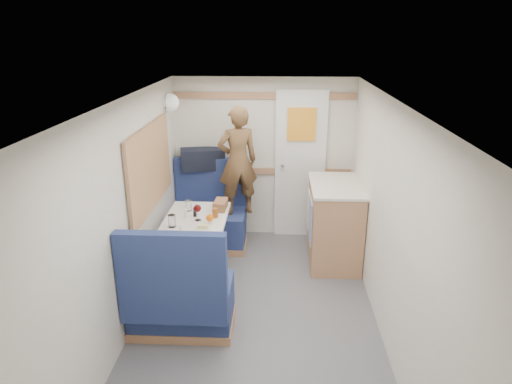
# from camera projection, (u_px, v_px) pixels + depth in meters

# --- Properties ---
(floor) EXTENTS (4.50, 4.50, 0.00)m
(floor) POSITION_uv_depth(u_px,v_px,m) (254.00, 343.00, 3.88)
(floor) COLOR #515156
(floor) RESTS_ON ground
(ceiling) EXTENTS (4.50, 4.50, 0.00)m
(ceiling) POSITION_uv_depth(u_px,v_px,m) (254.00, 108.00, 3.21)
(ceiling) COLOR silver
(ceiling) RESTS_ON wall_back
(wall_back) EXTENTS (2.20, 0.02, 2.00)m
(wall_back) POSITION_uv_depth(u_px,v_px,m) (264.00, 159.00, 5.66)
(wall_back) COLOR silver
(wall_back) RESTS_ON floor
(wall_left) EXTENTS (0.02, 4.50, 2.00)m
(wall_left) POSITION_uv_depth(u_px,v_px,m) (115.00, 233.00, 3.60)
(wall_left) COLOR silver
(wall_left) RESTS_ON floor
(wall_right) EXTENTS (0.02, 4.50, 2.00)m
(wall_right) POSITION_uv_depth(u_px,v_px,m) (397.00, 239.00, 3.50)
(wall_right) COLOR silver
(wall_right) RESTS_ON floor
(oak_trim_low) EXTENTS (2.15, 0.02, 0.08)m
(oak_trim_low) POSITION_uv_depth(u_px,v_px,m) (264.00, 171.00, 5.70)
(oak_trim_low) COLOR #9F7047
(oak_trim_low) RESTS_ON wall_back
(oak_trim_high) EXTENTS (2.15, 0.02, 0.08)m
(oak_trim_high) POSITION_uv_depth(u_px,v_px,m) (264.00, 96.00, 5.38)
(oak_trim_high) COLOR #9F7047
(oak_trim_high) RESTS_ON wall_back
(side_window) EXTENTS (0.04, 1.30, 0.72)m
(side_window) POSITION_uv_depth(u_px,v_px,m) (149.00, 167.00, 4.45)
(side_window) COLOR #929F86
(side_window) RESTS_ON wall_left
(rear_door) EXTENTS (0.62, 0.12, 1.86)m
(rear_door) POSITION_uv_depth(u_px,v_px,m) (300.00, 162.00, 5.62)
(rear_door) COLOR white
(rear_door) RESTS_ON wall_back
(dinette_table) EXTENTS (0.62, 0.92, 0.72)m
(dinette_table) POSITION_uv_depth(u_px,v_px,m) (196.00, 232.00, 4.66)
(dinette_table) COLOR white
(dinette_table) RESTS_ON floor
(bench_far) EXTENTS (0.90, 0.59, 1.05)m
(bench_far) POSITION_uv_depth(u_px,v_px,m) (209.00, 222.00, 5.57)
(bench_far) COLOR navy
(bench_far) RESTS_ON floor
(bench_near) EXTENTS (0.90, 0.59, 1.05)m
(bench_near) POSITION_uv_depth(u_px,v_px,m) (180.00, 302.00, 3.94)
(bench_near) COLOR navy
(bench_near) RESTS_ON floor
(ledge) EXTENTS (0.90, 0.14, 0.04)m
(ledge) POSITION_uv_depth(u_px,v_px,m) (211.00, 171.00, 5.61)
(ledge) COLOR #9F7047
(ledge) RESTS_ON bench_far
(dome_light) EXTENTS (0.20, 0.20, 0.20)m
(dome_light) POSITION_uv_depth(u_px,v_px,m) (170.00, 103.00, 5.08)
(dome_light) COLOR white
(dome_light) RESTS_ON wall_left
(galley_counter) EXTENTS (0.57, 0.92, 0.92)m
(galley_counter) POSITION_uv_depth(u_px,v_px,m) (334.00, 222.00, 5.15)
(galley_counter) COLOR #9F7047
(galley_counter) RESTS_ON floor
(person) EXTENTS (0.54, 0.44, 1.28)m
(person) POSITION_uv_depth(u_px,v_px,m) (238.00, 161.00, 5.25)
(person) COLOR brown
(person) RESTS_ON bench_far
(duffel_bag) EXTENTS (0.57, 0.36, 0.25)m
(duffel_bag) POSITION_uv_depth(u_px,v_px,m) (203.00, 159.00, 5.57)
(duffel_bag) COLOR black
(duffel_bag) RESTS_ON ledge
(tray) EXTENTS (0.38, 0.43, 0.02)m
(tray) POSITION_uv_depth(u_px,v_px,m) (197.00, 232.00, 4.27)
(tray) COLOR silver
(tray) RESTS_ON dinette_table
(orange_fruit) EXTENTS (0.07, 0.07, 0.07)m
(orange_fruit) POSITION_uv_depth(u_px,v_px,m) (210.00, 218.00, 4.47)
(orange_fruit) COLOR orange
(orange_fruit) RESTS_ON tray
(cheese_block) EXTENTS (0.10, 0.06, 0.03)m
(cheese_block) POSITION_uv_depth(u_px,v_px,m) (203.00, 226.00, 4.33)
(cheese_block) COLOR #F4E28D
(cheese_block) RESTS_ON tray
(wine_glass) EXTENTS (0.08, 0.08, 0.17)m
(wine_glass) POSITION_uv_depth(u_px,v_px,m) (197.00, 209.00, 4.51)
(wine_glass) COLOR white
(wine_glass) RESTS_ON dinette_table
(tumbler_left) EXTENTS (0.08, 0.08, 0.12)m
(tumbler_left) POSITION_uv_depth(u_px,v_px,m) (172.00, 221.00, 4.39)
(tumbler_left) COLOR silver
(tumbler_left) RESTS_ON dinette_table
(tumbler_mid) EXTENTS (0.07, 0.07, 0.11)m
(tumbler_mid) POSITION_uv_depth(u_px,v_px,m) (189.00, 206.00, 4.78)
(tumbler_mid) COLOR silver
(tumbler_mid) RESTS_ON dinette_table
(beer_glass) EXTENTS (0.06, 0.06, 0.09)m
(beer_glass) POSITION_uv_depth(u_px,v_px,m) (215.00, 213.00, 4.62)
(beer_glass) COLOR #8D4614
(beer_glass) RESTS_ON dinette_table
(pepper_grinder) EXTENTS (0.04, 0.04, 0.09)m
(pepper_grinder) POSITION_uv_depth(u_px,v_px,m) (195.00, 212.00, 4.64)
(pepper_grinder) COLOR black
(pepper_grinder) RESTS_ON dinette_table
(salt_grinder) EXTENTS (0.03, 0.03, 0.08)m
(salt_grinder) POSITION_uv_depth(u_px,v_px,m) (186.00, 213.00, 4.62)
(salt_grinder) COLOR silver
(salt_grinder) RESTS_ON dinette_table
(bread_loaf) EXTENTS (0.14, 0.24, 0.10)m
(bread_loaf) POSITION_uv_depth(u_px,v_px,m) (221.00, 205.00, 4.82)
(bread_loaf) COLOR brown
(bread_loaf) RESTS_ON dinette_table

